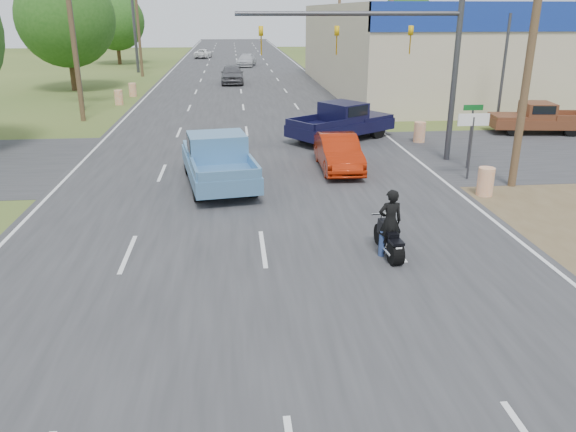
{
  "coord_description": "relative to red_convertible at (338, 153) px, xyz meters",
  "views": [
    {
      "loc": [
        -0.69,
        -6.01,
        6.09
      ],
      "look_at": [
        0.59,
        7.02,
        1.3
      ],
      "focal_mm": 35.0,
      "sensor_mm": 36.0,
      "label": 1
    }
  ],
  "objects": [
    {
      "name": "main_road",
      "position": [
        -3.5,
        24.16,
        -0.69
      ],
      "size": [
        15.0,
        180.0,
        0.02
      ],
      "primitive_type": "cube",
      "color": "#2D2D30",
      "rests_on": "ground"
    },
    {
      "name": "cross_road",
      "position": [
        -3.5,
        2.16,
        -0.7
      ],
      "size": [
        120.0,
        10.0,
        0.02
      ],
      "primitive_type": "cube",
      "color": "#2D2D30",
      "rests_on": "ground"
    },
    {
      "name": "utility_pole_1",
      "position": [
        6.0,
        -2.84,
        4.61
      ],
      "size": [
        2.0,
        0.28,
        10.0
      ],
      "color": "#4C3823",
      "rests_on": "ground"
    },
    {
      "name": "utility_pole_2",
      "position": [
        6.0,
        15.16,
        4.61
      ],
      "size": [
        2.0,
        0.28,
        10.0
      ],
      "color": "#4C3823",
      "rests_on": "ground"
    },
    {
      "name": "utility_pole_3",
      "position": [
        6.0,
        33.16,
        4.61
      ],
      "size": [
        2.0,
        0.28,
        10.0
      ],
      "color": "#4C3823",
      "rests_on": "ground"
    },
    {
      "name": "utility_pole_5",
      "position": [
        -13.0,
        12.16,
        4.61
      ],
      "size": [
        2.0,
        0.28,
        10.0
      ],
      "color": "#4C3823",
      "rests_on": "ground"
    },
    {
      "name": "utility_pole_6",
      "position": [
        -13.0,
        36.16,
        4.61
      ],
      "size": [
        2.0,
        0.28,
        10.0
      ],
      "color": "#4C3823",
      "rests_on": "ground"
    },
    {
      "name": "tree_1",
      "position": [
        -17.0,
        26.16,
        4.87
      ],
      "size": [
        7.56,
        7.56,
        9.36
      ],
      "color": "#422D19",
      "rests_on": "ground"
    },
    {
      "name": "tree_2",
      "position": [
        -17.7,
        50.16,
        4.25
      ],
      "size": [
        6.72,
        6.72,
        8.32
      ],
      "color": "#422D19",
      "rests_on": "ground"
    },
    {
      "name": "tree_5",
      "position": [
        26.5,
        79.16,
        5.18
      ],
      "size": [
        7.98,
        7.98,
        9.88
      ],
      "color": "#422D19",
      "rests_on": "ground"
    },
    {
      "name": "tree_6",
      "position": [
        -33.5,
        79.16,
        5.8
      ],
      "size": [
        8.82,
        8.82,
        10.92
      ],
      "color": "#422D19",
      "rests_on": "ground"
    },
    {
      "name": "barrel_0",
      "position": [
        4.5,
        -3.84,
        -0.2
      ],
      "size": [
        0.56,
        0.56,
        1.0
      ],
      "primitive_type": "cylinder",
      "color": "orange",
      "rests_on": "ground"
    },
    {
      "name": "barrel_1",
      "position": [
        4.9,
        4.66,
        -0.2
      ],
      "size": [
        0.56,
        0.56,
        1.0
      ],
      "primitive_type": "cylinder",
      "color": "orange",
      "rests_on": "ground"
    },
    {
      "name": "barrel_2",
      "position": [
        -12.0,
        18.16,
        -0.2
      ],
      "size": [
        0.56,
        0.56,
        1.0
      ],
      "primitive_type": "cylinder",
      "color": "orange",
      "rests_on": "ground"
    },
    {
      "name": "barrel_3",
      "position": [
        -11.7,
        22.16,
        -0.2
      ],
      "size": [
        0.56,
        0.56,
        1.0
      ],
      "primitive_type": "cylinder",
      "color": "orange",
      "rests_on": "ground"
    },
    {
      "name": "pole_sign_left_far",
      "position": [
        -14.0,
        40.16,
        6.47
      ],
      "size": [
        3.0,
        0.35,
        9.2
      ],
      "color": "#3F3F44",
      "rests_on": "ground"
    },
    {
      "name": "lane_sign",
      "position": [
        4.7,
        -1.84,
        1.2
      ],
      "size": [
        1.2,
        0.08,
        2.52
      ],
      "color": "#3F3F44",
      "rests_on": "ground"
    },
    {
      "name": "street_name_sign",
      "position": [
        5.3,
        -0.34,
        0.9
      ],
      "size": [
        0.8,
        0.08,
        2.61
      ],
      "color": "#3F3F44",
      "rests_on": "ground"
    },
    {
      "name": "signal_mast",
      "position": [
        2.32,
        1.16,
        4.1
      ],
      "size": [
        9.12,
        0.4,
        7.0
      ],
      "color": "#3F3F44",
      "rests_on": "ground"
    },
    {
      "name": "red_convertible",
      "position": [
        0.0,
        0.0,
        0.0
      ],
      "size": [
        1.55,
        4.3,
        1.41
      ],
      "primitive_type": "imported",
      "rotation": [
        0.0,
        0.0,
        -0.01
      ],
      "color": "#9A1E07",
      "rests_on": "ground"
    },
    {
      "name": "motorcycle",
      "position": [
        -0.23,
        -8.64,
        -0.27
      ],
      "size": [
        0.59,
        1.93,
        0.98
      ],
      "rotation": [
        0.0,
        0.0,
        0.07
      ],
      "color": "black",
      "rests_on": "ground"
    },
    {
      "name": "rider",
      "position": [
        -0.24,
        -8.6,
        0.16
      ],
      "size": [
        0.66,
        0.46,
        1.74
      ],
      "primitive_type": "imported",
      "rotation": [
        0.0,
        0.0,
        3.21
      ],
      "color": "black",
      "rests_on": "ground"
    },
    {
      "name": "blue_pickup",
      "position": [
        -4.82,
        -1.52,
        0.26
      ],
      "size": [
        3.07,
        6.02,
        1.91
      ],
      "rotation": [
        0.0,
        0.0,
        0.15
      ],
      "color": "black",
      "rests_on": "ground"
    },
    {
      "name": "navy_pickup",
      "position": [
        1.26,
        5.6,
        0.24
      ],
      "size": [
        5.86,
        4.95,
        1.86
      ],
      "rotation": [
        0.0,
        0.0,
        -0.97
      ],
      "color": "black",
      "rests_on": "ground"
    },
    {
      "name": "brown_pickup",
      "position": [
        11.65,
        6.17,
        0.11
      ],
      "size": [
        5.09,
        2.51,
        1.62
      ],
      "rotation": [
        0.0,
        0.0,
        1.44
      ],
      "color": "black",
      "rests_on": "ground"
    },
    {
      "name": "distant_car_grey",
      "position": [
        -4.16,
        29.38,
        0.13
      ],
      "size": [
        1.97,
        4.88,
        1.66
      ],
      "primitive_type": "imported",
      "rotation": [
        0.0,
        0.0,
        -0.0
      ],
      "color": "#505054",
      "rests_on": "ground"
    },
    {
      "name": "distant_car_silver",
      "position": [
        -2.45,
        46.07,
        -0.02
      ],
      "size": [
        2.67,
        4.98,
        1.37
      ],
      "primitive_type": "imported",
      "rotation": [
        0.0,
        0.0,
        -0.17
      ],
      "color": "silver",
      "rests_on": "ground"
    },
    {
      "name": "distant_car_white",
      "position": [
        -8.0,
        58.88,
        -0.11
      ],
      "size": [
        2.53,
        4.5,
        1.19
      ],
      "primitive_type": "imported",
      "rotation": [
        0.0,
        0.0,
        3.01
      ],
      "color": "white",
      "rests_on": "ground"
    }
  ]
}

